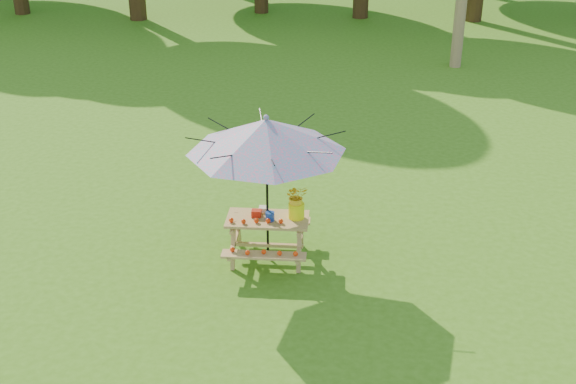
{
  "coord_description": "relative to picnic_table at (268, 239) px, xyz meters",
  "views": [
    {
      "loc": [
        5.63,
        -5.75,
        5.47
      ],
      "look_at": [
        4.9,
        3.57,
        1.1
      ],
      "focal_mm": 45.0,
      "sensor_mm": 36.0,
      "label": 1
    }
  ],
  "objects": [
    {
      "name": "produce_bins",
      "position": [
        -0.06,
        0.04,
        0.4
      ],
      "size": [
        0.35,
        0.42,
        0.13
      ],
      "color": "#B4200E",
      "rests_on": "picnic_table"
    },
    {
      "name": "tomatoes_row",
      "position": [
        -0.15,
        -0.18,
        0.38
      ],
      "size": [
        0.77,
        0.13,
        0.07
      ],
      "primitive_type": null,
      "color": "#F13408",
      "rests_on": "picnic_table"
    },
    {
      "name": "flower_bucket",
      "position": [
        0.42,
        0.04,
        0.62
      ],
      "size": [
        0.39,
        0.37,
        0.52
      ],
      "color": "#F9FB0D",
      "rests_on": "picnic_table"
    },
    {
      "name": "patio_umbrella",
      "position": [
        0.0,
        0.0,
        1.62
      ],
      "size": [
        2.66,
        2.66,
        2.26
      ],
      "color": "black",
      "rests_on": "ground"
    },
    {
      "name": "picnic_table",
      "position": [
        0.0,
        0.0,
        0.0
      ],
      "size": [
        1.2,
        1.32,
        0.67
      ],
      "color": "#AB8F4D",
      "rests_on": "ground"
    }
  ]
}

